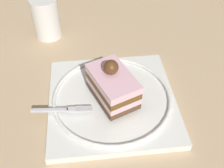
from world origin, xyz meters
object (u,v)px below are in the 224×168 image
at_px(drink_glass_far, 47,20).
at_px(fork, 64,110).
at_px(dessert_plate, 112,99).
at_px(cake_slice, 113,85).

bearing_deg(drink_glass_far, fork, -1.48).
relative_size(dessert_plate, cake_slice, 2.47).
height_order(dessert_plate, drink_glass_far, drink_glass_far).
bearing_deg(dessert_plate, fork, -83.36).
relative_size(cake_slice, fork, 1.03).
bearing_deg(cake_slice, dessert_plate, -161.72).
bearing_deg(cake_slice, fork, -84.63).
bearing_deg(cake_slice, drink_glass_far, -161.98).
relative_size(dessert_plate, drink_glass_far, 2.82).
bearing_deg(dessert_plate, cake_slice, 18.28).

